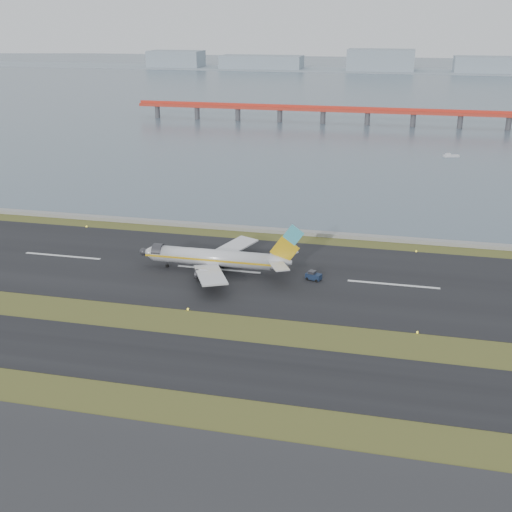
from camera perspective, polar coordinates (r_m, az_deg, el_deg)
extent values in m
plane|color=#3C4A1A|center=(123.93, -7.18, -6.26)|extent=(1000.00, 1000.00, 0.00)
cube|color=black|center=(114.08, -9.23, -8.87)|extent=(1000.00, 18.00, 0.10)
cube|color=black|center=(149.86, -3.33, -1.21)|extent=(1000.00, 45.00, 0.10)
cube|color=gray|center=(176.95, -0.64, 2.44)|extent=(1000.00, 2.50, 1.00)
cube|color=#4C5C6D|center=(567.54, 9.17, 14.74)|extent=(1400.00, 800.00, 1.30)
cube|color=red|center=(357.22, 9.91, 12.57)|extent=(260.00, 5.00, 1.60)
cube|color=red|center=(357.02, 9.92, 12.81)|extent=(260.00, 0.40, 1.40)
cylinder|color=#4C4C51|center=(375.53, -5.25, 12.47)|extent=(2.80, 2.80, 7.00)
cylinder|color=#4C4C51|center=(357.85, 9.86, 11.86)|extent=(2.80, 2.80, 7.00)
cube|color=#91A0AB|center=(726.63, 10.16, 15.92)|extent=(1400.00, 80.00, 1.00)
cube|color=#91A0AB|center=(769.97, -7.11, 17.00)|extent=(60.00, 35.00, 18.00)
cube|color=#91A0AB|center=(742.39, 0.51, 16.86)|extent=(90.00, 35.00, 14.00)
cube|color=#91A0AB|center=(725.39, 11.04, 16.73)|extent=(70.00, 35.00, 22.00)
cube|color=#91A0AB|center=(731.91, 21.61, 15.52)|extent=(110.00, 35.00, 16.00)
cylinder|color=silver|center=(147.70, -3.96, -0.13)|extent=(28.00, 3.80, 3.80)
cone|color=silver|center=(152.74, -9.57, 0.34)|extent=(3.20, 3.80, 3.80)
cone|color=silver|center=(143.96, 2.23, -0.53)|extent=(5.00, 3.80, 3.80)
cube|color=gold|center=(145.98, -4.17, -0.39)|extent=(31.00, 0.06, 0.45)
cube|color=gold|center=(149.42, -3.75, 0.13)|extent=(31.00, 0.06, 0.45)
cube|color=silver|center=(139.79, -4.08, -1.67)|extent=(11.31, 15.89, 1.66)
cube|color=silver|center=(155.02, -2.27, 0.65)|extent=(11.31, 15.89, 1.66)
cylinder|color=#323136|center=(142.93, -4.44, -1.68)|extent=(4.20, 2.10, 2.10)
cylinder|color=#323136|center=(153.61, -3.12, -0.03)|extent=(4.20, 2.10, 2.10)
cube|color=gold|center=(142.81, 2.56, 0.53)|extent=(6.80, 0.35, 6.85)
cube|color=#47B4CA|center=(141.28, 3.34, 1.88)|extent=(4.85, 0.37, 4.90)
cube|color=silver|center=(140.25, 2.06, -0.89)|extent=(5.64, 6.80, 0.22)
cube|color=silver|center=(147.23, 2.62, 0.17)|extent=(5.64, 6.80, 0.22)
cylinder|color=black|center=(152.18, -7.90, -0.87)|extent=(0.80, 0.28, 0.80)
cylinder|color=black|center=(145.88, -3.68, -1.64)|extent=(1.00, 0.38, 1.00)
cylinder|color=black|center=(150.86, -3.08, -0.85)|extent=(1.00, 0.38, 1.00)
cube|color=#16243E|center=(144.05, 5.14, -1.81)|extent=(3.80, 2.88, 1.26)
cube|color=#323136|center=(143.90, 5.01, -1.46)|extent=(1.90, 1.97, 0.74)
cylinder|color=black|center=(144.05, 4.58, -2.04)|extent=(0.80, 0.54, 0.74)
cylinder|color=black|center=(145.44, 4.88, -1.82)|extent=(0.80, 0.54, 0.74)
cylinder|color=black|center=(143.10, 5.40, -2.22)|extent=(0.80, 0.54, 0.74)
cylinder|color=black|center=(144.50, 5.70, -2.00)|extent=(0.80, 0.54, 0.74)
cube|color=silver|center=(283.91, 16.95, 8.50)|extent=(6.89, 4.27, 0.85)
cube|color=silver|center=(283.18, 16.71, 8.65)|extent=(2.29, 2.08, 0.85)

